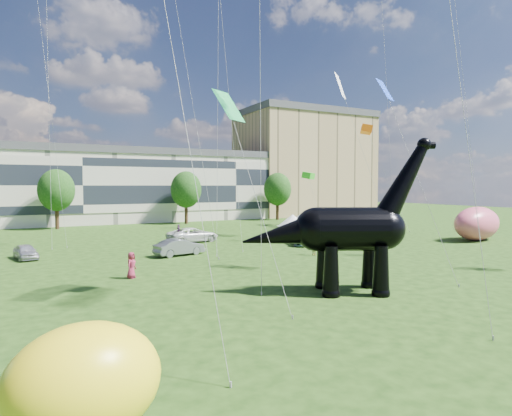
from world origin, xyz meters
name	(u,v)px	position (x,y,z in m)	size (l,w,h in m)	color
ground	(361,310)	(0.00, 0.00, 0.00)	(220.00, 220.00, 0.00)	#16330C
terrace_row	(80,188)	(-8.00, 62.00, 6.00)	(78.00, 11.00, 12.00)	beige
apartment_block	(304,166)	(40.00, 65.00, 11.00)	(28.00, 18.00, 22.00)	tan
tree_mid_left	(56,187)	(-12.00, 53.00, 6.29)	(5.20, 5.20, 9.44)	#382314
tree_mid_right	(186,187)	(8.00, 53.00, 6.29)	(5.20, 5.20, 9.44)	#382314
tree_far_right	(277,187)	(26.00, 53.00, 6.29)	(5.20, 5.20, 9.44)	#382314
dinosaur_sculpture	(343,232)	(1.61, 3.52, 3.68)	(11.47, 6.60, 9.73)	black
car_silver	(26,252)	(-15.74, 25.53, 0.66)	(1.56, 3.89, 1.32)	#BCBCC1
car_grey	(179,247)	(-3.12, 21.27, 0.78)	(1.64, 4.71, 1.55)	gray
car_white	(193,235)	(1.10, 29.68, 0.83)	(2.75, 5.97, 1.66)	silver
car_dark	(302,237)	(11.15, 22.24, 0.78)	(2.18, 5.36, 1.55)	#595960
gazebo_near	(293,220)	(15.16, 30.57, 1.90)	(3.90, 3.90, 2.71)	white
gazebo_far	(302,218)	(18.67, 33.52, 1.89)	(5.04, 5.04, 2.69)	silver
inflatable_pink	(477,223)	(31.45, 15.66, 2.00)	(7.99, 4.00, 4.00)	#E85A77
inflatable_yellow	(84,382)	(-13.96, -5.57, 1.50)	(3.91, 3.01, 3.01)	yellow
visitors	(228,252)	(-0.68, 15.69, 0.87)	(49.94, 42.54, 1.88)	teal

